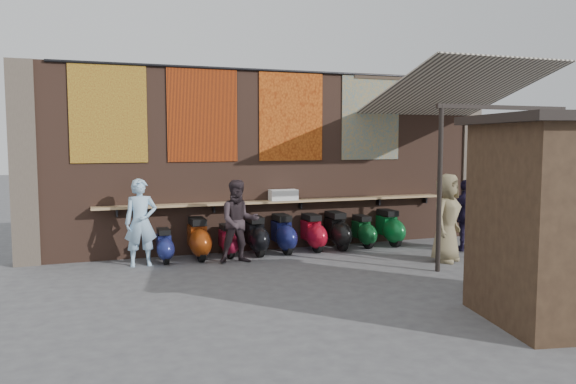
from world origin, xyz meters
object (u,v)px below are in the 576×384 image
Objects in this scene: scooter_stool_3 at (256,236)px; scooter_stool_4 at (283,234)px; scooter_stool_0 at (164,246)px; shopper_navy at (466,215)px; diner_left at (141,222)px; shopper_grey at (514,216)px; scooter_stool_7 at (363,231)px; scooter_stool_6 at (337,231)px; shopper_tan at (446,218)px; scooter_stool_5 at (313,233)px; shelf_box at (283,195)px; scooter_stool_2 at (228,241)px; scooter_stool_8 at (389,228)px; diner_right at (239,222)px; scooter_stool_1 at (198,239)px.

scooter_stool_3 is 0.99× the size of scooter_stool_4.
shopper_navy is (6.49, -1.05, 0.46)m from scooter_stool_0.
diner_left is 7.92m from shopper_grey.
shopper_grey is at bearing 142.62° from shopper_navy.
scooter_stool_6 is at bearing -179.54° from scooter_stool_7.
scooter_stool_7 is 0.43× the size of shopper_tan.
scooter_stool_4 reaches higher than scooter_stool_5.
shopper_tan is at bearing 32.67° from shopper_navy.
scooter_stool_7 is at bearing 0.25° from scooter_stool_3.
shelf_box is 0.38× the size of shopper_grey.
scooter_stool_6 is (2.53, -0.01, 0.08)m from scooter_stool_2.
scooter_stool_0 is 0.72m from diner_left.
scooter_stool_6 is (1.19, -0.26, -0.83)m from shelf_box.
diner_left is 1.08× the size of shopper_navy.
shopper_tan is (1.51, -1.96, 0.48)m from scooter_stool_6.
scooter_stool_4 is at bearing -179.81° from scooter_stool_7.
scooter_stool_7 is 0.88× the size of scooter_stool_8.
scooter_stool_7 is 0.69m from scooter_stool_8.
shopper_navy is at bearing 2.26° from shopper_tan.
diner_right is at bearing -168.36° from scooter_stool_7.
scooter_stool_7 is at bearing -0.02° from scooter_stool_5.
shopper_tan reaches higher than shelf_box.
scooter_stool_2 is 0.82m from diner_right.
shopper_grey is 0.90× the size of shopper_tan.
shopper_grey is at bearing -15.91° from scooter_stool_2.
scooter_stool_5 is at bearing 0.71° from scooter_stool_1.
scooter_stool_6 is at bearing 0.05° from scooter_stool_4.
scooter_stool_0 is at bearing 20.90° from diner_left.
diner_right is at bearing -11.05° from diner_left.
diner_left reaches higher than scooter_stool_7.
scooter_stool_4 is 0.51× the size of diner_left.
diner_left is at bearing 129.79° from shopper_tan.
scooter_stool_4 is 1.29m from scooter_stool_6.
scooter_stool_4 is 4.10m from shopper_navy.
diner_right is (-2.45, -0.64, 0.42)m from scooter_stool_6.
diner_left reaches higher than scooter_stool_5.
scooter_stool_0 is 1.33m from scooter_stool_2.
scooter_stool_8 is 5.70m from diner_left.
shopper_tan reaches higher than diner_left.
scooter_stool_8 is at bearing 0.47° from scooter_stool_1.
shopper_navy reaches higher than scooter_stool_7.
scooter_stool_1 reaches higher than scooter_stool_2.
scooter_stool_4 is at bearing -179.74° from scooter_stool_8.
scooter_stool_2 is (-1.34, -0.25, -0.91)m from shelf_box.
shopper_grey is (2.80, -1.70, 0.45)m from scooter_stool_7.
scooter_stool_1 is 1.25× the size of scooter_stool_2.
scooter_stool_8 is at bearing 0.04° from scooter_stool_2.
scooter_stool_5 is 0.59m from scooter_stool_6.
scooter_stool_6 is at bearing -12.45° from shelf_box.
scooter_stool_4 is 1.01× the size of scooter_stool_8.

